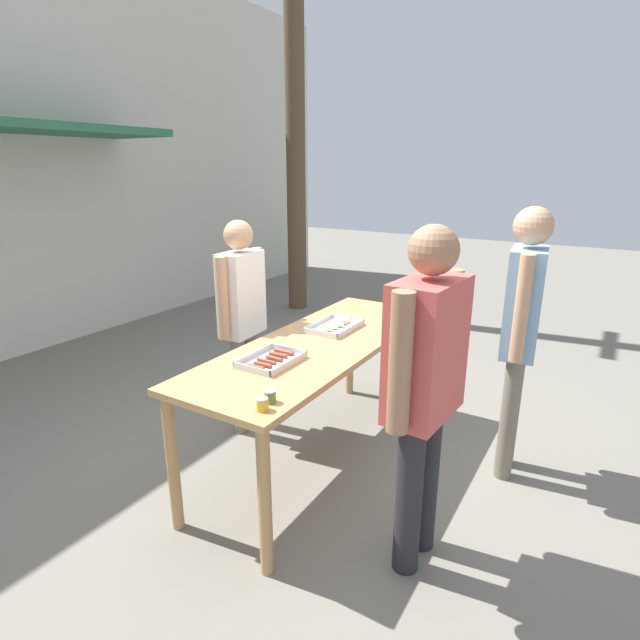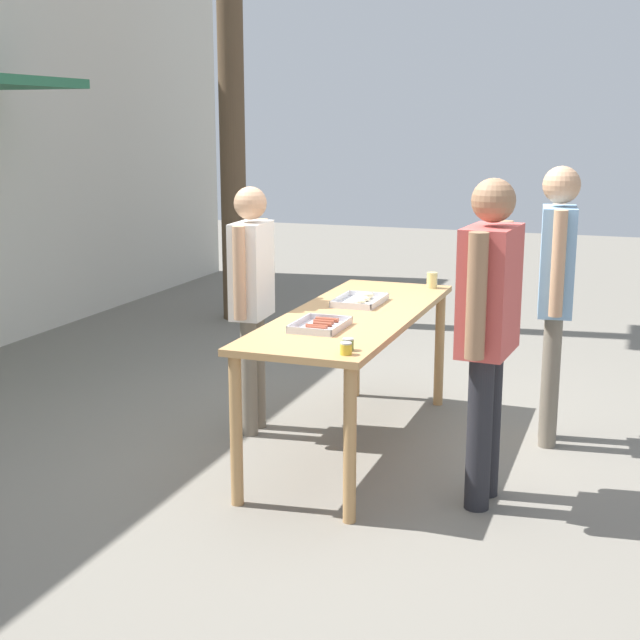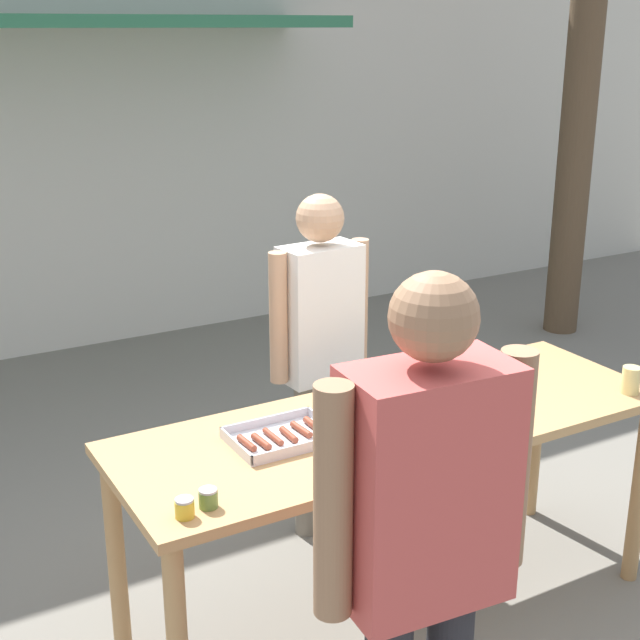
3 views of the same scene
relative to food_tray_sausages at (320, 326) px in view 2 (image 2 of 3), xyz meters
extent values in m
plane|color=slate|center=(0.49, -0.05, -0.91)|extent=(24.00, 24.00, 0.00)
cube|color=tan|center=(0.49, -0.05, -0.03)|extent=(2.27, 0.78, 0.04)
cylinder|color=tan|center=(-0.58, -0.38, -0.48)|extent=(0.07, 0.07, 0.86)
cylinder|color=tan|center=(1.56, -0.38, -0.48)|extent=(0.07, 0.07, 0.86)
cylinder|color=tan|center=(-0.58, 0.28, -0.48)|extent=(0.07, 0.07, 0.86)
cylinder|color=tan|center=(1.56, 0.28, -0.48)|extent=(0.07, 0.07, 0.86)
cube|color=silver|center=(0.00, 0.00, -0.01)|extent=(0.38, 0.28, 0.01)
cube|color=silver|center=(0.00, -0.14, 0.01)|extent=(0.38, 0.01, 0.03)
cube|color=silver|center=(0.00, 0.13, 0.01)|extent=(0.38, 0.01, 0.03)
cube|color=silver|center=(-0.19, 0.00, 0.01)|extent=(0.01, 0.28, 0.03)
cube|color=silver|center=(0.18, 0.00, 0.01)|extent=(0.01, 0.28, 0.03)
cylinder|color=brown|center=(-0.14, 0.01, 0.01)|extent=(0.03, 0.11, 0.03)
cylinder|color=brown|center=(-0.09, -0.01, 0.01)|extent=(0.03, 0.12, 0.03)
cylinder|color=brown|center=(-0.03, 0.01, 0.01)|extent=(0.03, 0.13, 0.02)
cylinder|color=brown|center=(0.02, -0.01, 0.01)|extent=(0.03, 0.11, 0.03)
cylinder|color=brown|center=(0.09, 0.01, 0.01)|extent=(0.03, 0.12, 0.03)
cylinder|color=brown|center=(0.14, 0.01, 0.01)|extent=(0.03, 0.14, 0.03)
cube|color=silver|center=(0.77, 0.00, -0.01)|extent=(0.42, 0.29, 0.01)
cube|color=silver|center=(0.77, -0.14, 0.01)|extent=(0.42, 0.01, 0.03)
cube|color=silver|center=(0.77, 0.14, 0.01)|extent=(0.42, 0.01, 0.03)
cube|color=silver|center=(0.57, 0.00, 0.01)|extent=(0.01, 0.29, 0.03)
cube|color=silver|center=(0.97, 0.00, 0.01)|extent=(0.01, 0.29, 0.03)
ellipsoid|color=beige|center=(0.61, 0.01, 0.02)|extent=(0.08, 0.11, 0.05)
ellipsoid|color=beige|center=(0.67, 0.01, 0.01)|extent=(0.06, 0.10, 0.04)
ellipsoid|color=beige|center=(0.74, -0.01, 0.01)|extent=(0.06, 0.10, 0.03)
ellipsoid|color=beige|center=(0.80, -0.01, 0.01)|extent=(0.06, 0.11, 0.04)
ellipsoid|color=beige|center=(0.87, 0.00, 0.02)|extent=(0.09, 0.12, 0.05)
ellipsoid|color=beige|center=(0.93, 0.00, 0.01)|extent=(0.06, 0.10, 0.04)
cylinder|color=gold|center=(-0.52, -0.33, 0.01)|extent=(0.06, 0.06, 0.06)
cylinder|color=#B2B2B7|center=(-0.52, -0.33, 0.05)|extent=(0.06, 0.06, 0.01)
cylinder|color=#567A38|center=(-0.43, -0.31, 0.01)|extent=(0.06, 0.06, 0.06)
cylinder|color=#B2B2B7|center=(-0.43, -0.31, 0.05)|extent=(0.06, 0.06, 0.01)
cylinder|color=#DBC67A|center=(1.48, -0.33, 0.04)|extent=(0.08, 0.08, 0.12)
cylinder|color=#756B5B|center=(0.47, 0.68, -0.51)|extent=(0.11, 0.11, 0.80)
cylinder|color=#756B5B|center=(0.64, 0.69, -0.51)|extent=(0.11, 0.11, 0.80)
cube|color=silver|center=(0.55, 0.69, 0.21)|extent=(0.38, 0.23, 0.64)
sphere|color=tan|center=(0.55, 0.69, 0.65)|extent=(0.22, 0.22, 0.22)
cylinder|color=tan|center=(0.33, 0.67, 0.22)|extent=(0.08, 0.08, 0.60)
cylinder|color=tan|center=(0.78, 0.70, 0.22)|extent=(0.08, 0.08, 0.60)
cylinder|color=#232328|center=(0.03, -1.00, -0.48)|extent=(0.14, 0.14, 0.86)
cylinder|color=#232328|center=(-0.18, -0.98, -0.48)|extent=(0.14, 0.14, 0.86)
cube|color=#C64C47|center=(-0.08, -0.99, 0.29)|extent=(0.47, 0.28, 0.68)
sphere|color=#936B4C|center=(-0.08, -0.99, 0.77)|extent=(0.23, 0.23, 0.23)
cylinder|color=#936B4C|center=(0.20, -1.01, 0.31)|extent=(0.10, 0.10, 0.65)
cylinder|color=#936B4C|center=(-0.35, -0.97, 0.31)|extent=(0.10, 0.10, 0.65)
cylinder|color=#756B5B|center=(1.10, -1.23, -0.48)|extent=(0.11, 0.11, 0.87)
cylinder|color=#756B5B|center=(0.94, -1.25, -0.48)|extent=(0.11, 0.11, 0.87)
cube|color=#84B2DB|center=(1.02, -1.24, 0.30)|extent=(0.40, 0.25, 0.69)
sphere|color=tan|center=(1.02, -1.24, 0.78)|extent=(0.24, 0.24, 0.24)
cylinder|color=tan|center=(1.25, -1.21, 0.32)|extent=(0.09, 0.09, 0.65)
cylinder|color=tan|center=(0.79, -1.26, 0.32)|extent=(0.09, 0.09, 0.65)
cylinder|color=brown|center=(3.77, 2.34, 2.35)|extent=(0.27, 0.27, 6.53)
camera|label=1|loc=(-2.25, -1.72, 1.13)|focal=28.00mm
camera|label=2|loc=(-4.77, -1.73, 1.17)|focal=50.00mm
camera|label=3|loc=(-1.37, -2.69, 1.46)|focal=50.00mm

